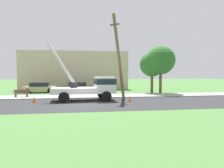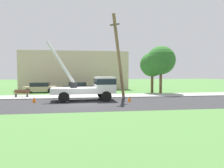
% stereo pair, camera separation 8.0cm
% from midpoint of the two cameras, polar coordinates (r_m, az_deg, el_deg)
% --- Properties ---
extents(ground_plane, '(120.00, 120.00, 0.00)m').
position_cam_midpoint_polar(ground_plane, '(30.01, -8.27, -2.15)').
color(ground_plane, '#477538').
extents(road_asphalt, '(80.00, 7.72, 0.01)m').
position_cam_midpoint_polar(road_asphalt, '(18.10, -8.39, -5.61)').
color(road_asphalt, '#2B2B2D').
rests_on(road_asphalt, ground).
extents(sidewalk_strip, '(80.00, 3.36, 0.10)m').
position_cam_midpoint_polar(sidewalk_strip, '(23.58, -8.32, -3.46)').
color(sidewalk_strip, '#9E9E99').
rests_on(sidewalk_strip, ground).
extents(utility_truck, '(6.92, 3.21, 5.98)m').
position_cam_midpoint_polar(utility_truck, '(20.29, -5.63, -0.66)').
color(utility_truck, silver).
rests_on(utility_truck, ground).
extents(leaning_utility_pole, '(2.08, 2.64, 8.77)m').
position_cam_midpoint_polar(leaning_utility_pole, '(21.43, 2.02, 7.82)').
color(leaning_utility_pole, brown).
rests_on(leaning_utility_pole, ground).
extents(traffic_cone_ahead, '(0.36, 0.36, 0.56)m').
position_cam_midpoint_polar(traffic_cone_ahead, '(19.33, 5.07, -4.20)').
color(traffic_cone_ahead, orange).
rests_on(traffic_cone_ahead, ground).
extents(traffic_cone_behind, '(0.36, 0.36, 0.56)m').
position_cam_midpoint_polar(traffic_cone_behind, '(20.09, -21.09, -4.13)').
color(traffic_cone_behind, orange).
rests_on(traffic_cone_behind, ground).
extents(parked_sedan_tan, '(4.46, 2.12, 1.42)m').
position_cam_midpoint_polar(parked_sedan_tan, '(29.92, -19.61, -0.94)').
color(parked_sedan_tan, tan).
rests_on(parked_sedan_tan, ground).
extents(parked_sedan_black, '(4.55, 2.29, 1.42)m').
position_cam_midpoint_polar(parked_sedan_black, '(29.72, -9.74, -0.83)').
color(parked_sedan_black, black).
rests_on(parked_sedan_black, ground).
extents(park_bench, '(1.60, 0.45, 0.90)m').
position_cam_midpoint_polar(park_bench, '(24.56, -24.11, -2.47)').
color(park_bench, brown).
rests_on(park_bench, ground).
extents(roadside_tree_near, '(3.80, 3.80, 6.35)m').
position_cam_midpoint_polar(roadside_tree_near, '(27.72, 13.78, 6.53)').
color(roadside_tree_near, brown).
rests_on(roadside_tree_near, ground).
extents(roadside_tree_far, '(3.36, 3.36, 5.61)m').
position_cam_midpoint_polar(roadside_tree_far, '(28.30, 11.43, 5.43)').
color(roadside_tree_far, brown).
rests_on(roadside_tree_far, ground).
extents(lowrise_building_backdrop, '(18.00, 6.00, 6.40)m').
position_cam_midpoint_polar(lowrise_building_backdrop, '(36.65, -10.20, 3.80)').
color(lowrise_building_backdrop, '#C6B293').
rests_on(lowrise_building_backdrop, ground).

